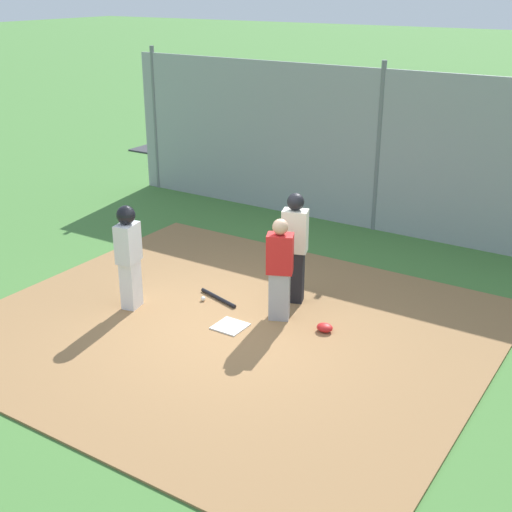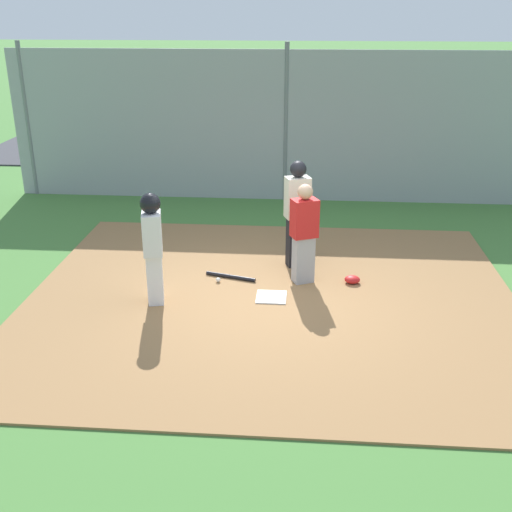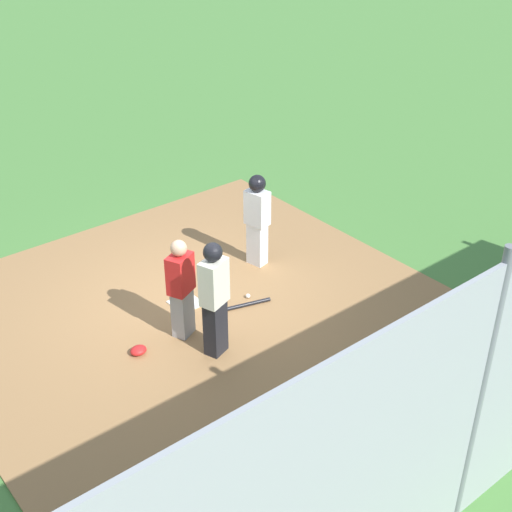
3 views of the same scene
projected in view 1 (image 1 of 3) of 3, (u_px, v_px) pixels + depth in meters
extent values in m
plane|color=#477A38|center=(230.00, 329.00, 9.98)|extent=(140.00, 140.00, 0.00)
cube|color=olive|center=(230.00, 328.00, 9.98)|extent=(7.20, 6.40, 0.03)
cube|color=white|center=(230.00, 326.00, 9.97)|extent=(0.44, 0.44, 0.02)
cube|color=#9E9EA3|center=(279.00, 295.00, 10.09)|extent=(0.36, 0.32, 0.74)
cube|color=red|center=(280.00, 254.00, 9.85)|extent=(0.45, 0.39, 0.59)
sphere|color=tan|center=(280.00, 227.00, 9.69)|extent=(0.23, 0.23, 0.23)
cube|color=black|center=(294.00, 276.00, 10.64)|extent=(0.36, 0.31, 0.84)
cube|color=beige|center=(295.00, 231.00, 10.36)|extent=(0.44, 0.37, 0.66)
sphere|color=black|center=(296.00, 202.00, 10.18)|extent=(0.26, 0.26, 0.26)
cube|color=silver|center=(131.00, 284.00, 10.46)|extent=(0.28, 0.34, 0.76)
cube|color=silver|center=(128.00, 243.00, 10.20)|extent=(0.33, 0.43, 0.60)
sphere|color=tan|center=(126.00, 216.00, 10.05)|extent=(0.24, 0.24, 0.24)
sphere|color=black|center=(126.00, 215.00, 10.04)|extent=(0.29, 0.29, 0.29)
cylinder|color=black|center=(218.00, 298.00, 10.81)|extent=(0.81, 0.29, 0.06)
ellipsoid|color=red|center=(325.00, 328.00, 9.82)|extent=(0.24, 0.20, 0.12)
sphere|color=white|center=(203.00, 299.00, 10.77)|extent=(0.07, 0.07, 0.07)
cube|color=#93999E|center=(378.00, 152.00, 13.40)|extent=(12.00, 0.05, 3.20)
cylinder|color=slate|center=(379.00, 148.00, 13.37)|extent=(0.10, 0.10, 3.35)
cylinder|color=slate|center=(156.00, 119.00, 16.23)|extent=(0.10, 0.10, 3.35)
cube|color=#38383D|center=(451.00, 173.00, 17.95)|extent=(18.00, 5.20, 0.04)
cube|color=#28428C|center=(274.00, 134.00, 20.55)|extent=(4.42, 2.36, 0.64)
cube|color=navy|center=(278.00, 115.00, 20.24)|extent=(2.53, 1.92, 0.56)
cylinder|color=black|center=(222.00, 135.00, 20.85)|extent=(0.62, 0.28, 0.60)
cylinder|color=black|center=(259.00, 127.00, 22.02)|extent=(0.62, 0.28, 0.60)
cylinder|color=black|center=(291.00, 149.00, 19.16)|extent=(0.62, 0.28, 0.60)
cylinder|color=black|center=(328.00, 139.00, 20.33)|extent=(0.62, 0.28, 0.60)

